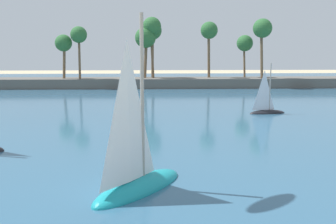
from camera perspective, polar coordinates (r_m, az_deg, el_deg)
The scene contains 4 objects.
sea at distance 62.93m, azimuth -3.34°, elevation 2.46°, with size 220.00×102.74×0.06m, color #33607F.
palm_headland at distance 74.01m, azimuth -3.27°, elevation 5.76°, with size 97.57×6.44×12.83m.
sailboat_mid_bay at distance 46.05m, azimuth 13.84°, elevation 0.47°, with size 4.30×1.92×6.02m.
sailboat_toward_headland at distance 20.90m, azimuth -4.40°, elevation -8.73°, with size 5.59×6.51×9.64m.
Camera 1 is at (1.12, -1.48, 7.34)m, focal length 42.94 mm.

